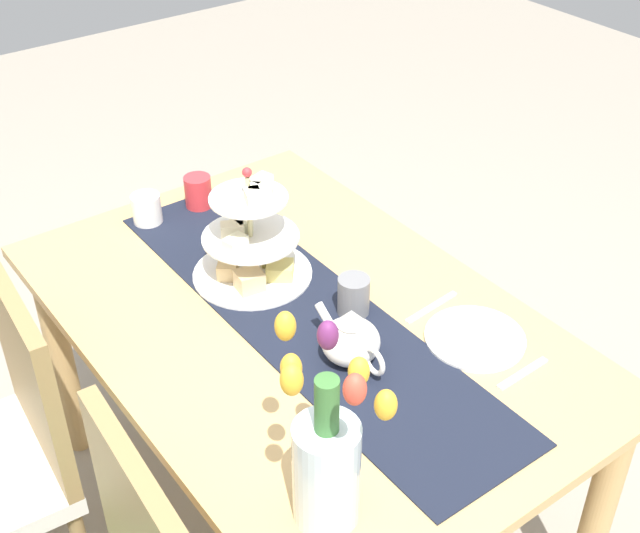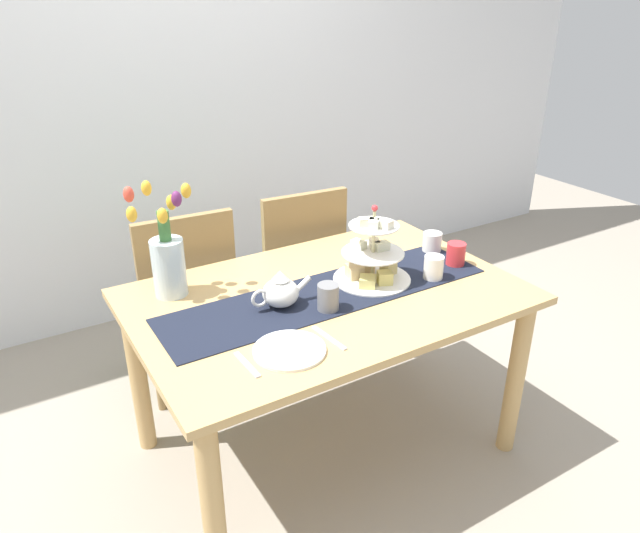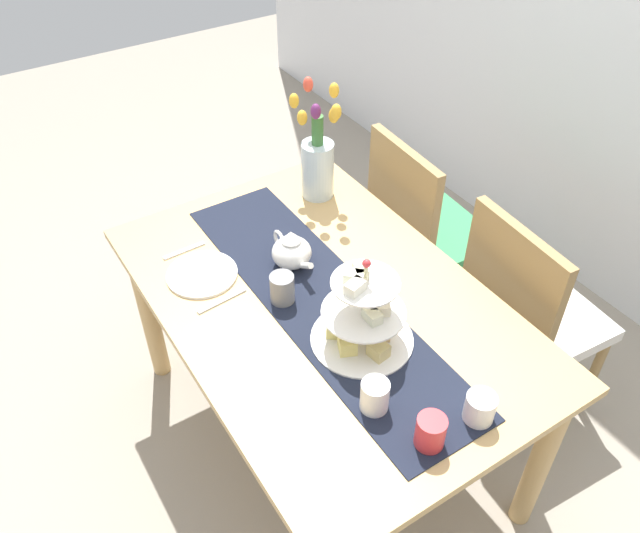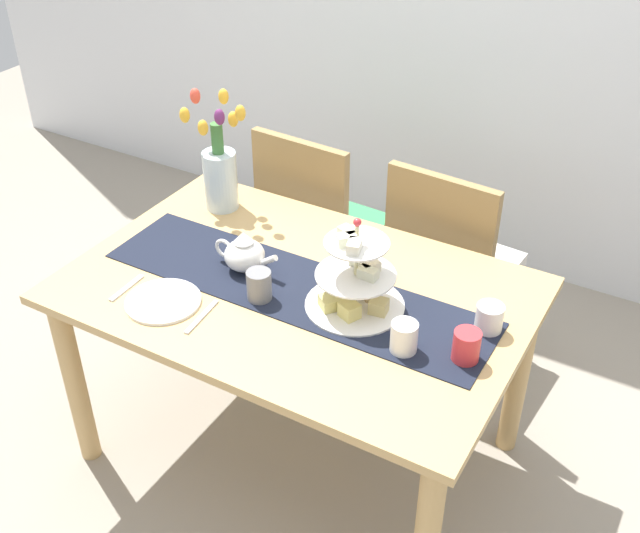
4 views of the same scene
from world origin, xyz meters
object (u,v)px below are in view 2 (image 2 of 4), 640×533
tulip_vase (167,257)px  mug_orange (456,254)px  teapot (280,291)px  tiered_cake_stand (372,259)px  cream_jug (432,242)px  knife_left (329,338)px  fork_left (247,365)px  mug_white_text (434,268)px  mug_grey (328,297)px  chair_left (184,293)px  dinner_plate_left (289,350)px  chair_right (296,265)px  dining_table (327,318)px

tulip_vase → mug_orange: bearing=-18.2°
teapot → tiered_cake_stand: bearing=0.1°
cream_jug → knife_left: (-0.75, -0.37, -0.04)m
cream_jug → fork_left: (-1.04, -0.37, -0.04)m
tiered_cake_stand → mug_white_text: (0.21, -0.11, -0.04)m
tiered_cake_stand → mug_grey: bearing=-157.4°
tiered_cake_stand → fork_left: 0.71m
chair_left → mug_grey: bearing=-71.6°
fork_left → mug_white_text: 0.88m
teapot → dinner_plate_left: 0.30m
cream_jug → mug_orange: 0.16m
chair_right → mug_white_text: 0.87m
mug_white_text → tiered_cake_stand: bearing=152.2°
dining_table → knife_left: 0.33m
mug_orange → tiered_cake_stand: bearing=170.7°
teapot → tulip_vase: bearing=135.8°
dinner_plate_left → mug_grey: (0.24, 0.16, 0.05)m
dinner_plate_left → dining_table: bearing=41.6°
tiered_cake_stand → teapot: 0.40m
fork_left → mug_grey: 0.42m
chair_right → knife_left: size_ratio=5.35×
chair_left → teapot: chair_left is taller
chair_right → cream_jug: size_ratio=10.71×
fork_left → dinner_plate_left: bearing=0.0°
tiered_cake_stand → chair_left: bearing=127.6°
tulip_vase → mug_grey: size_ratio=4.46×
fork_left → mug_white_text: bearing=10.5°
teapot → dinner_plate_left: bearing=-112.6°
mug_grey → mug_orange: size_ratio=1.00×
cream_jug → mug_grey: mug_grey is taller
dining_table → dinner_plate_left: (-0.31, -0.27, 0.11)m
teapot → knife_left: bearing=-83.2°
dinner_plate_left → mug_grey: bearing=33.7°
tiered_cake_stand → dinner_plate_left: tiered_cake_stand is taller
chair_left → fork_left: 1.00m
teapot → mug_white_text: teapot is taller
chair_left → tiered_cake_stand: 0.93m
tiered_cake_stand → mug_white_text: tiered_cake_stand is taller
mug_orange → dining_table: bearing=174.0°
chair_left → chair_right: bearing=0.0°
chair_right → mug_white_text: size_ratio=9.58×
dinner_plate_left → fork_left: size_ratio=1.53×
teapot → dinner_plate_left: teapot is taller
dining_table → teapot: (-0.19, 0.00, 0.17)m
dining_table → mug_white_text: 0.46m
knife_left → dining_table: bearing=59.3°
chair_right → mug_orange: 0.87m
tiered_cake_stand → cream_jug: (0.39, 0.09, -0.05)m
fork_left → chair_right: bearing=54.1°
chair_right → knife_left: bearing=-113.0°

